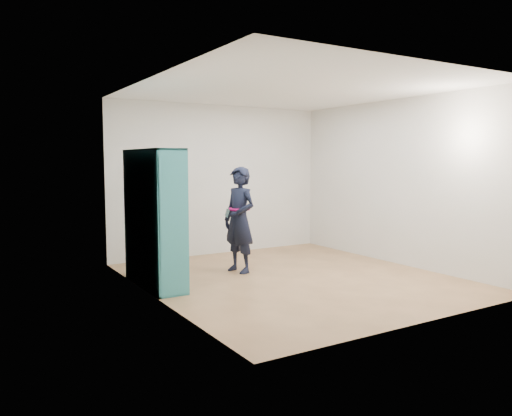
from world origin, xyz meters
TOP-DOWN VIEW (x-y plane):
  - floor at (0.00, 0.00)m, footprint 4.50×4.50m
  - ceiling at (0.00, 0.00)m, footprint 4.50×4.50m
  - wall_left at (-2.00, 0.00)m, footprint 0.02×4.50m
  - wall_right at (2.00, 0.00)m, footprint 0.02×4.50m
  - wall_back at (0.00, 2.25)m, footprint 4.00×0.02m
  - wall_front at (0.00, -2.25)m, footprint 4.00×0.02m
  - bookshelf at (-1.83, 0.61)m, footprint 0.39×1.34m
  - person at (-0.45, 0.75)m, footprint 0.50×0.64m
  - smartphone at (-0.62, 0.80)m, footprint 0.04×0.10m

SIDE VIEW (x-z plane):
  - floor at x=0.00m, z-range 0.00..0.00m
  - person at x=-0.45m, z-range 0.00..1.55m
  - smartphone at x=-0.62m, z-range 0.81..0.95m
  - bookshelf at x=-1.83m, z-range -0.01..1.77m
  - wall_left at x=-2.00m, z-range 0.00..2.60m
  - wall_right at x=2.00m, z-range 0.00..2.60m
  - wall_back at x=0.00m, z-range 0.00..2.60m
  - wall_front at x=0.00m, z-range 0.00..2.60m
  - ceiling at x=0.00m, z-range 2.60..2.60m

